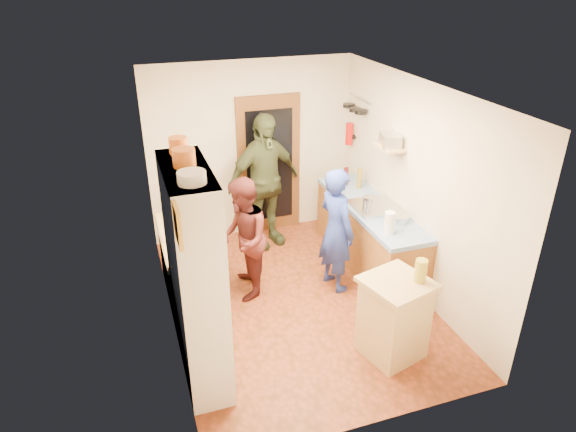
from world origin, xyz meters
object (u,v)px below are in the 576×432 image
island_base (393,320)px  person_hob (339,230)px  right_counter_base (368,238)px  hutch_body (196,278)px  person_left (245,238)px  person_back (265,181)px

island_base → person_hob: 1.41m
right_counter_base → island_base: 1.80m
right_counter_base → island_base: island_base is taller
hutch_body → person_hob: size_ratio=1.37×
island_base → person_left: bearing=125.6°
person_left → right_counter_base: bearing=103.8°
island_base → person_hob: person_hob is taller
right_counter_base → person_back: size_ratio=1.12×
person_back → person_left: bearing=-134.6°
person_hob → island_base: bearing=167.9°
person_left → island_base: bearing=46.4°
hutch_body → right_counter_base: (2.50, 1.30, -0.68)m
hutch_body → island_base: (1.93, -0.41, -0.67)m
hutch_body → right_counter_base: size_ratio=1.00×
right_counter_base → person_left: person_left is taller
person_left → person_back: size_ratio=0.78×
person_back → right_counter_base: bearing=-59.8°
person_hob → person_left: size_ratio=1.05×
island_base → person_back: person_back is taller
right_counter_base → hutch_body: bearing=-152.5°
right_counter_base → person_left: 1.76m
island_base → person_back: (-0.57, 2.75, 0.55)m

